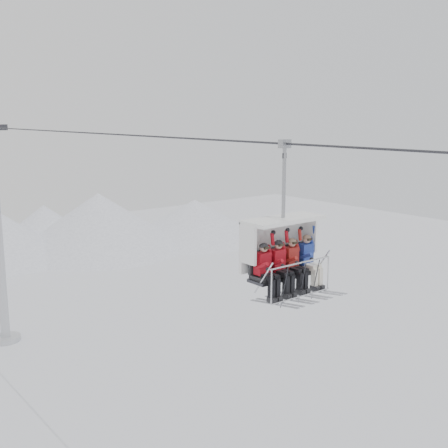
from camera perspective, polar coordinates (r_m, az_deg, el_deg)
haul_cable at (r=16.24m, az=0.00°, el=8.49°), size 0.06×50.00×0.06m
chairlift_carrier at (r=14.86m, az=5.65°, el=-2.11°), size 2.27×1.17×3.98m
skier_far_left at (r=14.25m, az=4.27°, el=-4.58°), size 0.39×1.69×1.56m
skier_center_left at (r=14.59m, az=5.74°, el=-4.23°), size 0.39×1.69×1.56m
skier_center_right at (r=14.94m, az=7.13°, el=-3.94°), size 0.38×1.69×1.53m
skier_far_right at (r=15.33m, az=8.59°, el=-3.55°), size 0.39×1.69×1.56m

